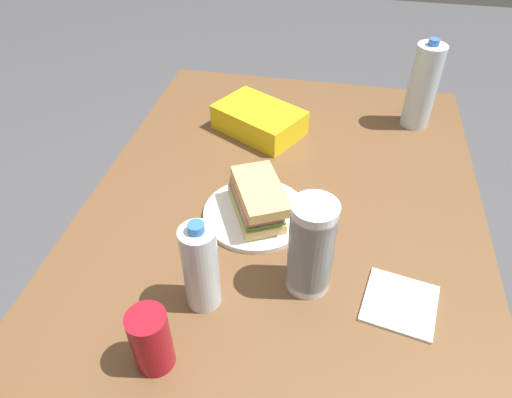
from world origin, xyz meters
TOP-DOWN VIEW (x-y plane):
  - ground_plane at (0.00, 0.00)m, footprint 8.00×8.00m
  - dining_table at (0.00, 0.00)m, footprint 1.41×0.91m
  - paper_plate at (-0.03, -0.05)m, footprint 0.24×0.24m
  - sandwich at (-0.03, -0.05)m, footprint 0.20×0.17m
  - soda_can_red at (0.35, -0.15)m, footprint 0.07×0.07m
  - chip_bag at (-0.38, -0.11)m, footprint 0.24×0.27m
  - water_bottle_tall at (0.21, -0.11)m, footprint 0.06×0.06m
  - plastic_cup_stack at (0.14, 0.08)m, footprint 0.08×0.08m
  - water_bottle_spare at (-0.50, 0.31)m, footprint 0.08×0.08m
  - paper_napkin at (0.15, 0.25)m, footprint 0.15×0.15m

SIDE VIEW (x-z plane):
  - ground_plane at x=0.00m, z-range 0.00..0.00m
  - dining_table at x=0.00m, z-range 0.28..1.05m
  - paper_napkin at x=0.15m, z-range 0.77..0.78m
  - paper_plate at x=-0.03m, z-range 0.77..0.78m
  - chip_bag at x=-0.38m, z-range 0.77..0.84m
  - sandwich at x=-0.03m, z-range 0.78..0.87m
  - soda_can_red at x=0.35m, z-range 0.77..0.89m
  - water_bottle_tall at x=0.21m, z-range 0.77..0.96m
  - plastic_cup_stack at x=0.14m, z-range 0.77..0.97m
  - water_bottle_spare at x=-0.50m, z-range 0.76..1.01m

